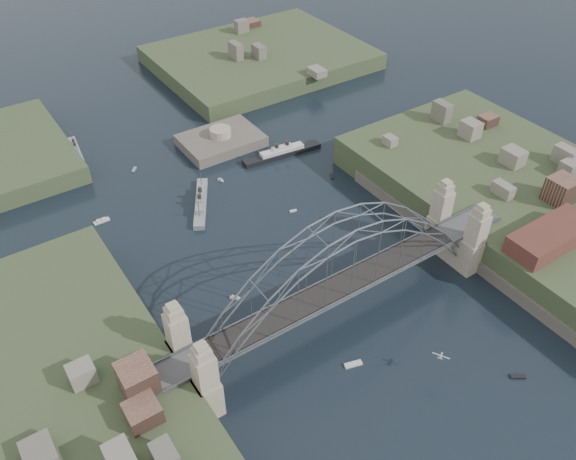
{
  "coord_description": "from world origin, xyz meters",
  "views": [
    {
      "loc": [
        -51.97,
        -59.31,
        87.93
      ],
      "look_at": [
        0.0,
        18.0,
        10.0
      ],
      "focal_mm": 36.24,
      "sensor_mm": 36.0,
      "label": 1
    }
  ],
  "objects_px": {
    "bridge": "(342,272)",
    "ocean_liner": "(282,153)",
    "naval_cruiser_near": "(201,202)",
    "fort_island": "(222,146)",
    "wharf_shed": "(551,236)",
    "naval_cruiser_far": "(76,149)"
  },
  "relations": [
    {
      "from": "bridge",
      "to": "fort_island",
      "type": "relative_size",
      "value": 3.82
    },
    {
      "from": "fort_island",
      "to": "ocean_liner",
      "type": "distance_m",
      "value": 18.28
    },
    {
      "from": "bridge",
      "to": "naval_cruiser_near",
      "type": "xyz_separation_m",
      "value": [
        -5.91,
        47.97,
        -11.41
      ]
    },
    {
      "from": "bridge",
      "to": "wharf_shed",
      "type": "bearing_deg",
      "value": -17.65
    },
    {
      "from": "fort_island",
      "to": "naval_cruiser_far",
      "type": "height_order",
      "value": "fort_island"
    },
    {
      "from": "naval_cruiser_near",
      "to": "ocean_liner",
      "type": "relative_size",
      "value": 0.79
    },
    {
      "from": "wharf_shed",
      "to": "ocean_liner",
      "type": "bearing_deg",
      "value": 106.49
    },
    {
      "from": "naval_cruiser_far",
      "to": "ocean_liner",
      "type": "distance_m",
      "value": 58.0
    },
    {
      "from": "fort_island",
      "to": "naval_cruiser_far",
      "type": "xyz_separation_m",
      "value": [
        -35.59,
        19.79,
        1.08
      ]
    },
    {
      "from": "fort_island",
      "to": "wharf_shed",
      "type": "height_order",
      "value": "wharf_shed"
    },
    {
      "from": "bridge",
      "to": "naval_cruiser_far",
      "type": "xyz_separation_m",
      "value": [
        -23.59,
        89.79,
        -11.59
      ]
    },
    {
      "from": "bridge",
      "to": "ocean_liner",
      "type": "relative_size",
      "value": 3.59
    },
    {
      "from": "bridge",
      "to": "naval_cruiser_far",
      "type": "bearing_deg",
      "value": 104.72
    },
    {
      "from": "fort_island",
      "to": "naval_cruiser_far",
      "type": "bearing_deg",
      "value": 150.92
    },
    {
      "from": "fort_island",
      "to": "ocean_liner",
      "type": "relative_size",
      "value": 0.94
    },
    {
      "from": "wharf_shed",
      "to": "naval_cruiser_near",
      "type": "height_order",
      "value": "wharf_shed"
    },
    {
      "from": "naval_cruiser_far",
      "to": "bridge",
      "type": "bearing_deg",
      "value": -75.28
    },
    {
      "from": "naval_cruiser_near",
      "to": "naval_cruiser_far",
      "type": "height_order",
      "value": "naval_cruiser_near"
    },
    {
      "from": "bridge",
      "to": "wharf_shed",
      "type": "height_order",
      "value": "bridge"
    },
    {
      "from": "naval_cruiser_near",
      "to": "bridge",
      "type": "bearing_deg",
      "value": -82.97
    },
    {
      "from": "naval_cruiser_near",
      "to": "ocean_liner",
      "type": "xyz_separation_m",
      "value": [
        29.28,
        7.76,
        -0.03
      ]
    },
    {
      "from": "bridge",
      "to": "ocean_liner",
      "type": "bearing_deg",
      "value": 67.26
    }
  ]
}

